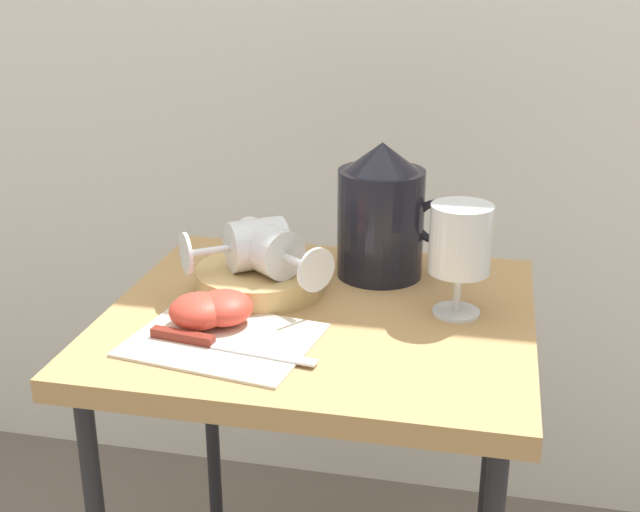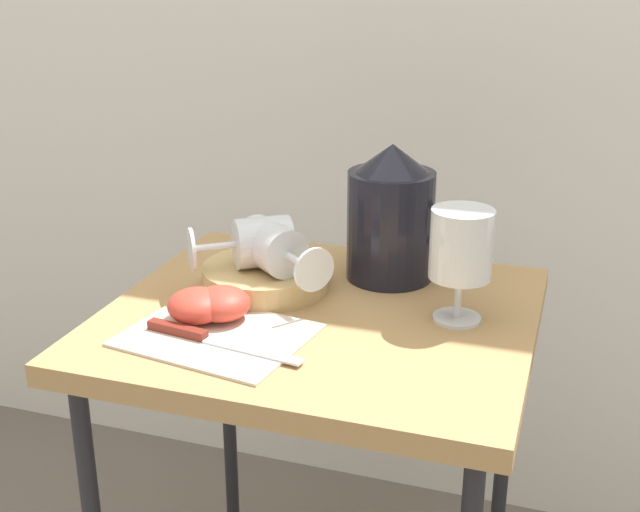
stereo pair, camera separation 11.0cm
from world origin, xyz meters
The scene contains 10 objects.
table centered at (0.00, 0.00, 0.61)m, with size 0.57×0.51×0.67m.
linen_napkin centered at (-0.10, -0.11, 0.67)m, with size 0.22×0.18×0.00m, color beige.
basket_tray centered at (-0.10, 0.05, 0.69)m, with size 0.18×0.18×0.04m, color tan.
pitcher centered at (0.06, 0.15, 0.75)m, with size 0.18×0.13×0.20m.
wine_glass_upright centered at (0.18, 0.03, 0.77)m, with size 0.08×0.08×0.15m.
wine_glass_tipped_near centered at (-0.08, 0.04, 0.74)m, with size 0.16×0.15×0.07m.
wine_glass_tipped_far centered at (-0.11, 0.05, 0.74)m, with size 0.16×0.14×0.07m.
apple_half_left centered at (-0.14, -0.09, 0.69)m, with size 0.08×0.08×0.04m, color #CC3D2D.
apple_half_right centered at (-0.11, -0.07, 0.69)m, with size 0.08×0.08×0.04m, color #CC3D2D.
knife centered at (-0.11, -0.14, 0.68)m, with size 0.22×0.05×0.01m.
Camera 1 is at (0.22, -1.01, 1.14)m, focal length 46.72 mm.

